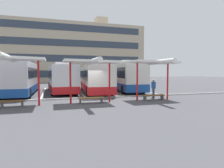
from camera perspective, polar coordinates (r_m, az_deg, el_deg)
The scene contains 19 objects.
ground_plane at distance 16.08m, azimuth -6.39°, elevation -4.91°, with size 160.00×160.00×0.00m, color #47474C.
terminal_building at distance 53.28m, azimuth -14.07°, elevation 8.68°, with size 40.93×12.08×17.33m.
coach_bus_0 at distance 22.84m, azimuth -25.01°, elevation 1.58°, with size 2.75×11.38×3.69m.
coach_bus_1 at distance 23.73m, azimuth -14.76°, elevation 1.53°, with size 3.11×10.81×3.44m.
coach_bus_2 at distance 22.89m, azimuth -5.13°, elevation 1.56°, with size 3.62×11.86×3.45m.
coach_bus_3 at distance 25.19m, azimuth 3.38°, elevation 2.12°, with size 3.65×11.78×3.78m.
lane_stripe_0 at distance 24.32m, azimuth -28.87°, elevation -2.48°, with size 0.16×14.00×0.01m, color white.
lane_stripe_1 at distance 23.83m, azimuth -19.51°, elevation -2.37°, with size 0.16×14.00×0.01m, color white.
lane_stripe_2 at distance 24.00m, azimuth -10.02°, elevation -2.18°, with size 0.16×14.00×0.01m, color white.
lane_stripe_3 at distance 24.80m, azimuth -0.91°, elevation -1.95°, with size 0.16×14.00×0.01m, color white.
lane_stripe_4 at distance 26.19m, azimuth 7.43°, elevation -1.69°, with size 0.16×14.00×0.01m, color white.
waiting_shelter_0 at distance 14.33m, azimuth -27.78°, elevation 6.44°, with size 4.37×4.78×3.41m.
bench_0 at distance 14.64m, azimuth -27.31°, elevation -4.78°, with size 1.54×0.42×0.45m.
waiting_shelter_1 at distance 14.55m, azimuth -6.18°, elevation 6.27°, with size 4.01×4.31×3.30m.
bench_1 at distance 14.74m, azimuth -6.17°, elevation -4.33°, with size 1.95×0.46×0.45m.
waiting_shelter_2 at distance 16.54m, azimuth 12.43°, elevation 6.00°, with size 3.89×4.27×3.34m.
bench_2 at distance 16.71m, azimuth 12.17°, elevation -3.47°, with size 1.99×0.51×0.45m.
platform_kerb at distance 17.38m, azimuth -7.23°, elevation -4.09°, with size 44.00×0.24×0.12m, color #ADADA8.
waiting_passenger_0 at distance 18.00m, azimuth 12.13°, elevation -0.88°, with size 0.27×0.52×1.72m.
Camera 1 is at (-2.98, -15.63, 2.32)m, focal length 31.04 mm.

